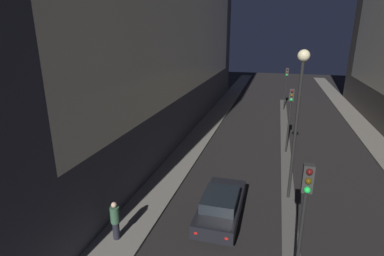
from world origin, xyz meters
TOP-DOWN VIEW (x-y plane):
  - median_strip at (0.00, 18.78)m, footprint 0.72×35.56m
  - traffic_light_near at (0.00, 4.13)m, footprint 0.32×0.42m
  - traffic_light_mid at (0.00, 17.39)m, footprint 0.32×0.42m
  - traffic_light_far at (0.00, 30.95)m, footprint 0.32×0.42m
  - street_lamp at (0.00, 10.67)m, footprint 0.57×0.57m
  - car_left_lane at (-3.24, 7.86)m, footprint 1.85×4.72m
  - pedestrian_on_left_sidewalk at (-7.29, 5.03)m, footprint 0.39×0.39m

SIDE VIEW (x-z plane):
  - median_strip at x=0.00m, z-range 0.00..0.11m
  - car_left_lane at x=-3.24m, z-range 0.02..1.49m
  - pedestrian_on_left_sidewalk at x=-7.29m, z-range 0.17..1.95m
  - traffic_light_near at x=0.00m, z-range 1.22..6.03m
  - traffic_light_mid at x=0.00m, z-range 1.22..6.03m
  - traffic_light_far at x=0.00m, z-range 1.22..6.03m
  - street_lamp at x=0.00m, z-range 1.81..9.63m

